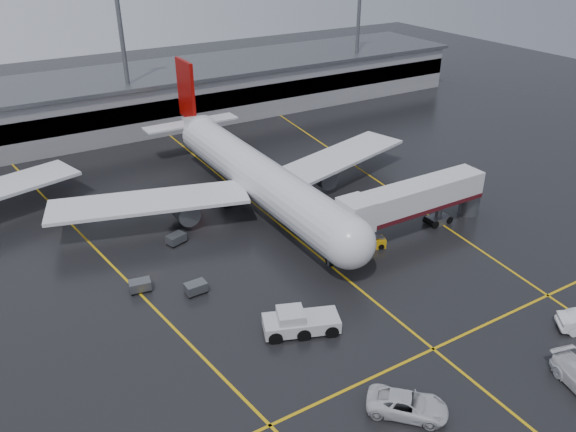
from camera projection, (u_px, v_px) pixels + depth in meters
ground at (294, 236)px, 63.48m from camera, size 220.00×220.00×0.00m
apron_line_centre at (294, 236)px, 63.48m from camera, size 0.25×90.00×0.02m
apron_line_stop at (433, 349)px, 46.78m from camera, size 60.00×0.25×0.02m
apron_line_left at (91, 244)px, 61.94m from camera, size 9.99×69.35×0.02m
apron_line_right at (366, 173)px, 79.29m from camera, size 7.57×69.64×0.02m
terminal at (149, 97)px, 97.88m from camera, size 122.00×19.00×8.60m
light_mast_mid at (123, 46)px, 86.38m from camera, size 3.00×1.20×25.45m
light_mast_right at (358, 21)px, 106.93m from camera, size 3.00×1.20×25.45m
main_airliner at (253, 172)px, 68.90m from camera, size 48.80×45.60×14.10m
jet_bridge at (414, 201)px, 62.53m from camera, size 19.90×3.40×6.05m
pushback_tractor at (299, 323)px, 48.40m from camera, size 7.00×4.78×2.32m
belt_loader at (369, 243)px, 61.13m from camera, size 3.62×2.45×2.12m
service_van_a at (407, 405)px, 40.36m from camera, size 5.96×5.97×1.60m
baggage_cart_a at (196, 287)px, 53.54m from camera, size 2.04×1.36×1.12m
baggage_cart_b at (140, 285)px, 53.87m from camera, size 2.19×1.62×1.12m
baggage_cart_c at (176, 238)px, 61.78m from camera, size 2.31×1.87×1.12m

